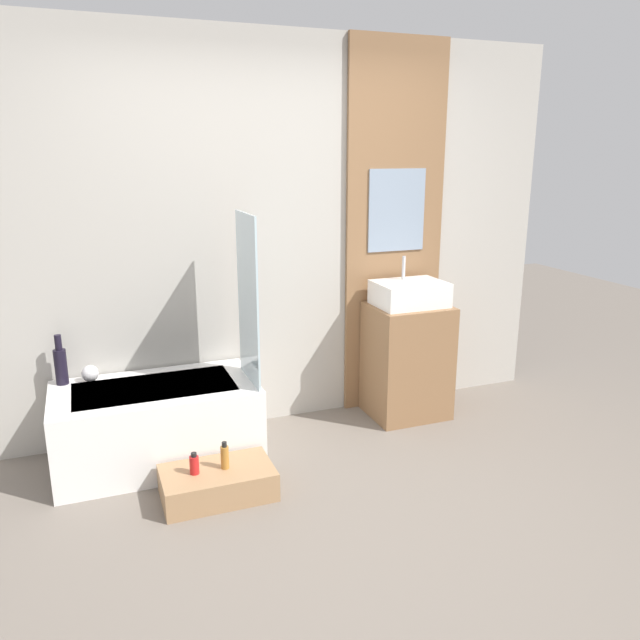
{
  "coord_description": "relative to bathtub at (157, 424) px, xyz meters",
  "views": [
    {
      "loc": [
        -1.17,
        -2.43,
        1.86
      ],
      "look_at": [
        0.04,
        0.72,
        0.94
      ],
      "focal_mm": 35.0,
      "sensor_mm": 36.0,
      "label": 1
    }
  ],
  "objects": [
    {
      "name": "glass_shower_screen",
      "position": [
        0.57,
        -0.09,
        0.75
      ],
      "size": [
        0.01,
        0.44,
        1.02
      ],
      "primitive_type": "cube",
      "color": "silver",
      "rests_on": "bathtub"
    },
    {
      "name": "bottle_soap_primary",
      "position": [
        0.13,
        -0.54,
        -0.03
      ],
      "size": [
        0.05,
        0.05,
        0.12
      ],
      "color": "red",
      "rests_on": "wooden_step_bench"
    },
    {
      "name": "wall_wood_accent",
      "position": [
        1.77,
        0.33,
        1.06
      ],
      "size": [
        0.75,
        0.04,
        2.6
      ],
      "color": "#8E6642",
      "rests_on": "ground_plane"
    },
    {
      "name": "sink",
      "position": [
        1.77,
        0.08,
        0.65
      ],
      "size": [
        0.48,
        0.36,
        0.33
      ],
      "color": "white",
      "rests_on": "vanity_cabinet"
    },
    {
      "name": "wall_tiled_back",
      "position": [
        0.85,
        0.38,
        1.05
      ],
      "size": [
        4.2,
        0.06,
        2.6
      ],
      "primitive_type": "cube",
      "color": "#B7B2A8",
      "rests_on": "ground_plane"
    },
    {
      "name": "vanity_cabinet",
      "position": [
        1.77,
        0.08,
        0.16
      ],
      "size": [
        0.54,
        0.46,
        0.81
      ],
      "primitive_type": "cube",
      "color": "#8E6642",
      "rests_on": "ground_plane"
    },
    {
      "name": "ground_plane",
      "position": [
        0.85,
        -1.2,
        -0.25
      ],
      "size": [
        12.0,
        12.0,
        0.0
      ],
      "primitive_type": "plane",
      "color": "slate"
    },
    {
      "name": "vase_tall_dark",
      "position": [
        -0.51,
        0.25,
        0.37
      ],
      "size": [
        0.07,
        0.07,
        0.31
      ],
      "color": "black",
      "rests_on": "bathtub"
    },
    {
      "name": "vase_round_light",
      "position": [
        -0.35,
        0.23,
        0.29
      ],
      "size": [
        0.1,
        0.1,
        0.1
      ],
      "primitive_type": "sphere",
      "color": "white",
      "rests_on": "bathtub"
    },
    {
      "name": "bottle_soap_secondary",
      "position": [
        0.3,
        -0.54,
        -0.01
      ],
      "size": [
        0.05,
        0.05,
        0.16
      ],
      "color": "#B2752D",
      "rests_on": "wooden_step_bench"
    },
    {
      "name": "wooden_step_bench",
      "position": [
        0.25,
        -0.54,
        -0.17
      ],
      "size": [
        0.61,
        0.36,
        0.16
      ],
      "primitive_type": "cube",
      "color": "#A87F56",
      "rests_on": "ground_plane"
    },
    {
      "name": "bathtub",
      "position": [
        0.0,
        0.0,
        0.0
      ],
      "size": [
        1.2,
        0.67,
        0.49
      ],
      "color": "white",
      "rests_on": "ground_plane"
    }
  ]
}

